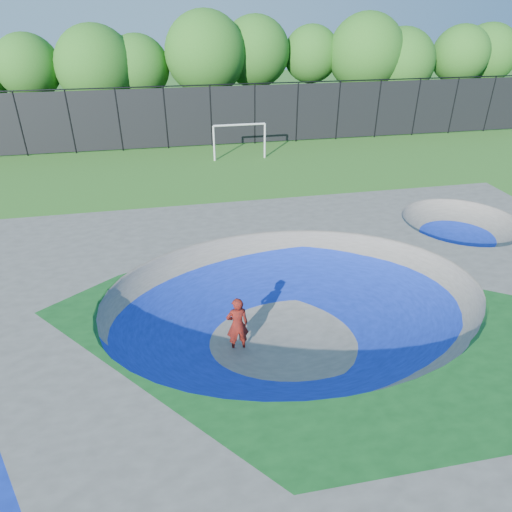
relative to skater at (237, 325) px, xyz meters
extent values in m
plane|color=#2B661C|center=(1.70, 0.33, -0.87)|extent=(120.00, 120.00, 0.00)
cube|color=gray|center=(1.70, 0.33, -0.12)|extent=(22.00, 14.00, 1.50)
imported|color=#B71D0E|center=(0.00, 0.00, 0.00)|extent=(0.65, 0.45, 1.73)
cube|color=black|center=(0.00, 0.00, -0.84)|extent=(0.78, 0.24, 0.05)
cylinder|color=silver|center=(1.47, 17.94, 0.20)|extent=(0.12, 0.12, 2.14)
cylinder|color=silver|center=(4.68, 17.94, 0.20)|extent=(0.12, 0.12, 2.14)
cylinder|color=silver|center=(3.07, 17.94, 1.27)|extent=(3.21, 0.12, 0.12)
cylinder|color=black|center=(-10.30, 21.33, 1.13)|extent=(0.09, 0.09, 4.00)
cylinder|color=black|center=(-7.30, 21.33, 1.13)|extent=(0.09, 0.09, 4.00)
cylinder|color=black|center=(-4.30, 21.33, 1.13)|extent=(0.09, 0.09, 4.00)
cylinder|color=black|center=(-1.30, 21.33, 1.13)|extent=(0.09, 0.09, 4.00)
cylinder|color=black|center=(1.70, 21.33, 1.13)|extent=(0.09, 0.09, 4.00)
cylinder|color=black|center=(4.70, 21.33, 1.13)|extent=(0.09, 0.09, 4.00)
cylinder|color=black|center=(7.70, 21.33, 1.13)|extent=(0.09, 0.09, 4.00)
cylinder|color=black|center=(10.70, 21.33, 1.13)|extent=(0.09, 0.09, 4.00)
cylinder|color=black|center=(13.70, 21.33, 1.13)|extent=(0.09, 0.09, 4.00)
cylinder|color=black|center=(16.70, 21.33, 1.13)|extent=(0.09, 0.09, 4.00)
cylinder|color=black|center=(19.70, 21.33, 1.13)|extent=(0.09, 0.09, 4.00)
cylinder|color=black|center=(22.70, 21.33, 1.13)|extent=(0.09, 0.09, 4.00)
cube|color=black|center=(1.70, 21.33, 1.13)|extent=(48.00, 0.03, 3.80)
cylinder|color=black|center=(1.70, 21.33, 3.13)|extent=(48.00, 0.08, 0.08)
cylinder|color=#463323|center=(-10.32, 26.42, 0.72)|extent=(0.44, 0.44, 3.18)
sphere|color=#24631A|center=(-10.32, 26.42, 3.96)|extent=(4.39, 4.39, 4.39)
cylinder|color=#463323|center=(-5.77, 26.15, 0.46)|extent=(0.44, 0.44, 2.66)
sphere|color=#24631A|center=(-5.77, 26.15, 3.89)|extent=(5.61, 5.61, 5.61)
cylinder|color=#463323|center=(-2.94, 26.74, 0.57)|extent=(0.44, 0.44, 2.86)
sphere|color=#24631A|center=(-2.94, 26.74, 3.71)|extent=(4.57, 4.57, 4.57)
cylinder|color=#463323|center=(1.98, 25.86, 0.79)|extent=(0.44, 0.44, 3.31)
sphere|color=#24631A|center=(1.98, 25.86, 4.63)|extent=(5.84, 5.84, 5.84)
cylinder|color=#463323|center=(5.88, 27.09, 0.88)|extent=(0.44, 0.44, 3.48)
sphere|color=#24631A|center=(5.88, 27.09, 4.57)|extent=(5.21, 5.21, 5.21)
cylinder|color=#463323|center=(10.35, 27.16, 0.92)|extent=(0.44, 0.44, 3.58)
sphere|color=#24631A|center=(10.35, 27.16, 4.32)|extent=(4.30, 4.30, 4.30)
cylinder|color=#463323|center=(14.21, 25.61, 0.75)|extent=(0.44, 0.44, 3.23)
sphere|color=#24631A|center=(14.21, 25.61, 4.51)|extent=(5.72, 5.72, 5.72)
cylinder|color=#463323|center=(17.15, 25.46, 0.46)|extent=(0.44, 0.44, 2.66)
sphere|color=#24631A|center=(17.15, 25.46, 3.74)|extent=(5.19, 5.19, 5.19)
cylinder|color=#463323|center=(22.11, 25.33, 0.87)|extent=(0.44, 0.44, 3.47)
sphere|color=#24631A|center=(22.11, 25.33, 4.26)|extent=(4.42, 4.42, 4.42)
cylinder|color=#463323|center=(25.55, 26.84, 0.70)|extent=(0.44, 0.44, 3.13)
sphere|color=#24631A|center=(25.55, 26.84, 4.08)|extent=(4.86, 4.86, 4.86)
camera|label=1|loc=(-1.47, -10.01, 7.78)|focal=32.00mm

